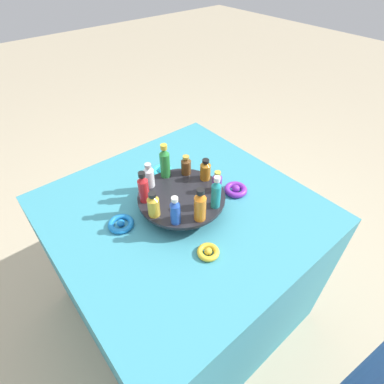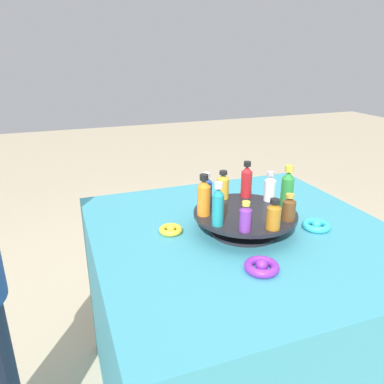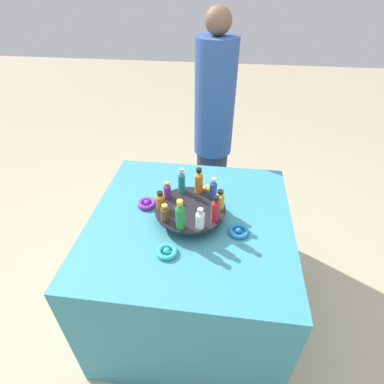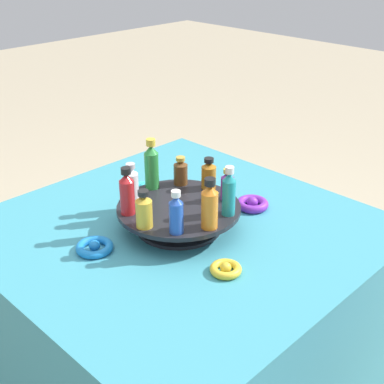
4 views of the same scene
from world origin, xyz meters
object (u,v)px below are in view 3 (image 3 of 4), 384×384
object	(u,v)px
bottle_gold	(220,200)
display_stand	(190,212)
bottle_purple	(167,190)
ribbon_bow_teal	(167,252)
bottle_amber	(160,201)
bottle_orange	(199,181)
bottle_red	(216,209)
bottle_green	(180,215)
ribbon_bow_purple	(147,203)
bottle_clear	(200,219)
bottle_teal	(182,181)
ribbon_bow_blue	(239,231)
bottle_blue	(213,189)
person_figure	(213,133)
ribbon_bow_gold	(209,189)
bottle_brown	(165,213)

from	to	relation	value
bottle_gold	display_stand	bearing A→B (deg)	-82.44
bottle_purple	bottle_gold	bearing A→B (deg)	79.56
ribbon_bow_teal	bottle_amber	bearing A→B (deg)	-162.61
bottle_orange	bottle_red	bearing A→B (deg)	25.56
bottle_green	ribbon_bow_purple	world-z (taller)	bottle_green
bottle_orange	bottle_gold	xyz separation A→B (m)	(0.12, 0.11, -0.02)
bottle_purple	bottle_clear	world-z (taller)	bottle_clear
bottle_teal	ribbon_bow_blue	size ratio (longest dim) A/B	1.41
bottle_blue	ribbon_bow_teal	xyz separation A→B (m)	(0.33, -0.17, -0.11)
bottle_blue	person_figure	world-z (taller)	person_figure
bottle_clear	ribbon_bow_purple	bearing A→B (deg)	-123.63
bottle_amber	bottle_gold	size ratio (longest dim) A/B	0.92
bottle_clear	ribbon_bow_blue	bearing A→B (deg)	107.59
bottle_purple	ribbon_bow_blue	size ratio (longest dim) A/B	0.95
bottle_blue	ribbon_bow_purple	size ratio (longest dim) A/B	1.19
bottle_blue	person_figure	size ratio (longest dim) A/B	0.07
display_stand	person_figure	bearing A→B (deg)	176.84
bottle_teal	ribbon_bow_teal	world-z (taller)	bottle_teal
bottle_orange	ribbon_bow_teal	distance (m)	0.40
bottle_red	ribbon_bow_blue	world-z (taller)	bottle_red
bottle_green	ribbon_bow_gold	distance (m)	0.40
bottle_clear	person_figure	distance (m)	0.99
bottle_blue	bottle_purple	bearing A→B (deg)	-82.44
ribbon_bow_teal	ribbon_bow_blue	distance (m)	0.34
display_stand	bottle_teal	xyz separation A→B (m)	(-0.12, -0.06, 0.09)
bottle_red	ribbon_bow_purple	distance (m)	0.39
display_stand	bottle_brown	bearing A→B (deg)	-46.44
bottle_purple	bottle_brown	xyz separation A→B (m)	(0.16, 0.02, -0.00)
bottle_amber	ribbon_bow_gold	world-z (taller)	bottle_amber
bottle_orange	bottle_green	xyz separation A→B (m)	(0.27, -0.05, 0.01)
bottle_red	bottle_gold	size ratio (longest dim) A/B	1.29
bottle_clear	ribbon_bow_gold	xyz separation A→B (m)	(-0.36, 0.01, -0.10)
bottle_purple	bottle_red	world-z (taller)	bottle_red
bottle_red	ribbon_bow_purple	bearing A→B (deg)	-110.95
bottle_purple	bottle_clear	bearing A→B (deg)	43.56
bottle_red	person_figure	size ratio (longest dim) A/B	0.08
bottle_clear	ribbon_bow_gold	distance (m)	0.37
bottle_blue	ribbon_bow_purple	distance (m)	0.35
bottle_green	person_figure	distance (m)	1.01
bottle_blue	ribbon_bow_gold	world-z (taller)	bottle_blue
ribbon_bow_blue	ribbon_bow_gold	size ratio (longest dim) A/B	1.24
bottle_teal	bottle_purple	xyz separation A→B (m)	(0.06, -0.06, -0.02)
bottle_teal	ribbon_bow_gold	size ratio (longest dim) A/B	1.75
bottle_orange	bottle_brown	world-z (taller)	bottle_orange
display_stand	bottle_red	size ratio (longest dim) A/B	2.59
bottle_purple	bottle_amber	xyz separation A→B (m)	(0.08, -0.02, 0.00)
bottle_gold	ribbon_bow_gold	size ratio (longest dim) A/B	1.30
bottle_gold	person_figure	world-z (taller)	person_figure
display_stand	ribbon_bow_blue	distance (m)	0.24
bottle_teal	ribbon_bow_teal	bearing A→B (deg)	-1.63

